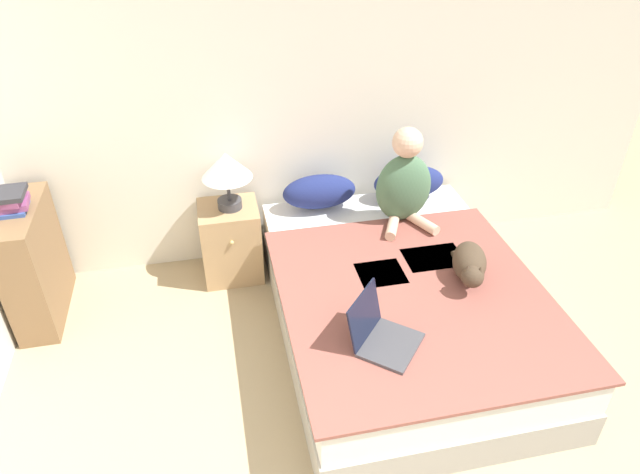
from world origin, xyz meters
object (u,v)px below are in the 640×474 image
pillow_far (409,182)px  cat_tabby (470,264)px  person_sitting (404,183)px  bed (401,304)px  laptop_open (381,334)px  bookshelf (34,263)px  nightstand (231,241)px  pillow_near (319,192)px  book_stack_top (11,201)px  table_lamp (226,169)px

pillow_far → cat_tabby: 1.00m
person_sitting → bed: bearing=-107.1°
person_sitting → laptop_open: size_ratio=1.51×
person_sitting → bookshelf: 2.45m
person_sitting → nightstand: 1.29m
pillow_near → pillow_far: same height
pillow_near → person_sitting: person_sitting is taller
person_sitting → laptop_open: (-0.49, -1.13, -0.23)m
nightstand → bookshelf: (-1.26, -0.16, 0.12)m
person_sitting → laptop_open: bearing=-113.6°
cat_tabby → nightstand: 1.68m
nightstand → pillow_near: bearing=3.6°
pillow_near → book_stack_top: size_ratio=2.36×
pillow_far → table_lamp: table_lamp is taller
cat_tabby → nightstand: bearing=-105.2°
bed → pillow_near: 1.02m
pillow_far → person_sitting: (-0.15, -0.29, 0.16)m
pillow_near → book_stack_top: (-1.91, -0.20, 0.28)m
table_lamp → bookshelf: (-1.28, -0.16, -0.46)m
person_sitting → bookshelf: person_sitting is taller
pillow_near → bookshelf: bearing=-173.9°
laptop_open → person_sitting: bearing=17.2°
book_stack_top → table_lamp: bearing=7.3°
cat_tabby → table_lamp: size_ratio=1.17×
pillow_near → nightstand: pillow_near is taller
bed → person_sitting: bearing=72.9°
bed → pillow_near: bearing=110.5°
table_lamp → laptop_open: bearing=-64.4°
person_sitting → cat_tabby: (0.18, -0.71, -0.18)m
book_stack_top → nightstand: bearing=7.4°
table_lamp → pillow_near: bearing=3.6°
bed → nightstand: 1.30m
bookshelf → book_stack_top: book_stack_top is taller
pillow_near → nightstand: bearing=-176.4°
pillow_far → table_lamp: size_ratio=1.28×
bookshelf → person_sitting: bearing=-2.0°
nightstand → table_lamp: (0.02, 0.00, 0.58)m
bed → pillow_far: (0.33, 0.89, 0.36)m
laptop_open → bookshelf: (-1.93, 1.21, -0.12)m
laptop_open → bed: bearing=10.4°
cat_tabby → table_lamp: 1.66m
nightstand → laptop_open: bearing=-63.7°
person_sitting → cat_tabby: size_ratio=1.41×
pillow_near → pillow_far: size_ratio=1.00×
person_sitting → laptop_open: 1.25m
table_lamp → book_stack_top: (-1.28, -0.16, 0.01)m
bed → pillow_far: 1.01m
cat_tabby → pillow_near: bearing=-125.0°
bookshelf → laptop_open: bearing=-32.0°
pillow_near → bed: bearing=-69.5°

